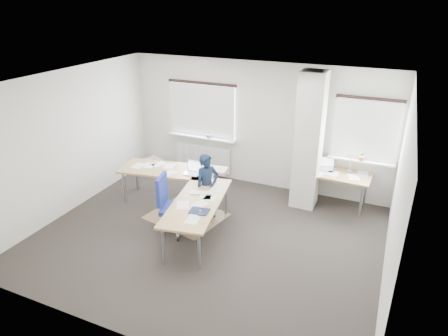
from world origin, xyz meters
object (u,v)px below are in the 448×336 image
at_px(desk_main, 185,185).
at_px(desk_side, 335,175).
at_px(person, 207,187).
at_px(task_chair, 175,218).

bearing_deg(desk_main, desk_side, 23.26).
bearing_deg(desk_side, person, -142.11).
bearing_deg(desk_side, task_chair, -134.64).
bearing_deg(task_chair, desk_main, 86.71).
bearing_deg(person, task_chair, -166.71).
relative_size(desk_main, desk_side, 1.97).
distance_m(desk_side, person, 2.65).
relative_size(task_chair, person, 0.86).
height_order(desk_main, desk_side, desk_side).
relative_size(desk_side, person, 1.08).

